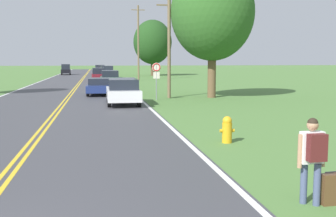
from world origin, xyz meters
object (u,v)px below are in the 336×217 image
Objects in this scene: suitcase at (330,189)px; fire_hydrant at (227,129)px; car_silver_suv_receding at (107,72)px; hitchhiker_person at (313,152)px; car_black_van_horizon at (66,69)px; car_dark_blue_sedan_approaching at (100,86)px; car_red_van_distant at (100,70)px; traffic_sign at (156,72)px; car_dark_green_van_mid_near at (110,78)px; car_maroon_suv_mid_far at (98,74)px; car_white_suv_nearest at (123,90)px; tree_behind_sign at (212,13)px; tree_mid_treeline at (153,42)px.

fire_hydrant is at bearing -1.63° from suitcase.
suitcase is 0.13× the size of car_silver_suv_receding.
hitchhiker_person is 73.59m from car_black_van_horizon.
car_red_van_distant is at bearing -178.08° from car_dark_blue_sedan_approaching.
car_dark_blue_sedan_approaching is (-4.21, 26.18, 0.40)m from suitcase.
traffic_sign is 0.61× the size of car_dark_green_van_mid_near.
car_dark_green_van_mid_near is 1.01× the size of car_red_van_distant.
fire_hydrant is (-0.13, 6.11, 0.15)m from suitcase.
car_maroon_suv_mid_far is (-3.89, 48.90, -0.13)m from hitchhiker_person.
traffic_sign is at bearing -172.01° from car_black_van_horizon.
fire_hydrant is at bearing 13.86° from car_dark_blue_sedan_approaching.
car_white_suv_nearest reaches higher than car_dark_blue_sedan_approaching.
hitchhiker_person is 0.17× the size of tree_behind_sign.
fire_hydrant is at bearing 6.17° from car_red_van_distant.
suitcase is 66.07m from tree_mid_treeline.
car_dark_blue_sedan_approaching is 22.75m from car_maroon_suv_mid_far.
tree_mid_treeline is 28.97m from car_dark_green_van_mid_near.
car_maroon_suv_mid_far is at bearing -169.00° from car_black_van_horizon.
car_dark_blue_sedan_approaching is 1.09× the size of car_black_van_horizon.
car_white_suv_nearest is at bearing 13.06° from car_dark_blue_sedan_approaching.
tree_mid_treeline reaches higher than car_white_suv_nearest.
car_dark_green_van_mid_near is at bearing 4.27° from car_red_van_distant.
car_silver_suv_receding is at bearing -179.56° from car_white_suv_nearest.
car_dark_green_van_mid_near is at bearing -171.22° from car_black_van_horizon.
fire_hydrant is 59.99m from tree_mid_treeline.
fire_hydrant is at bearing -95.01° from tree_mid_treeline.
suitcase is at bearing 8.76° from car_white_suv_nearest.
car_maroon_suv_mid_far is (-3.89, 27.52, -1.03)m from traffic_sign.
car_silver_suv_receding is 16.98m from car_black_van_horizon.
car_dark_green_van_mid_near is at bearing 99.09° from traffic_sign.
car_black_van_horizon is at bearing -169.49° from car_dark_green_van_mid_near.
tree_behind_sign is 28.04m from car_maroon_suv_mid_far.
car_dark_green_van_mid_near is at bearing 1.77° from suitcase.
car_dark_blue_sedan_approaching is 1.03× the size of car_dark_green_van_mid_near.
traffic_sign is 0.52× the size of car_white_suv_nearest.
hitchhiker_person is 2.58× the size of suitcase.
car_red_van_distant is (-1.08, 47.66, 0.10)m from car_white_suv_nearest.
car_silver_suv_receding is at bearing 178.68° from car_dark_green_van_mid_near.
tree_behind_sign is (3.86, 22.60, 5.81)m from suitcase.
tree_behind_sign is at bearing -91.64° from tree_mid_treeline.
car_silver_suv_receding is (1.29, 8.66, 0.09)m from car_maroon_suv_mid_far.
fire_hydrant is 0.18× the size of car_silver_suv_receding.
traffic_sign is 0.27× the size of tree_behind_sign.
car_maroon_suv_mid_far is 17.58m from car_red_van_distant.
car_dark_green_van_mid_near is 0.86× the size of car_silver_suv_receding.
tree_mid_treeline is (5.47, 44.23, 3.86)m from traffic_sign.
hitchhiker_person is 0.66× the size of traffic_sign.
traffic_sign is 0.57× the size of car_maroon_suv_mid_far.
car_red_van_distant reaches higher than car_dark_blue_sedan_approaching.
fire_hydrant is 0.09× the size of tree_mid_treeline.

